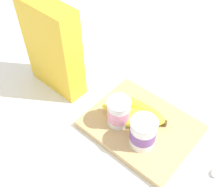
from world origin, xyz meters
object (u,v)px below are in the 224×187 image
(banana_bunch, at_px, (137,113))
(yogurt_cup_front, at_px, (143,133))
(cutting_board, at_px, (141,126))
(cereal_box, at_px, (53,48))
(spoon, at_px, (224,167))
(yogurt_cup_back, at_px, (119,112))

(banana_bunch, bearing_deg, yogurt_cup_front, 137.20)
(cutting_board, xyz_separation_m, banana_bunch, (0.03, -0.01, 0.03))
(cereal_box, bearing_deg, banana_bunch, -171.32)
(cutting_board, height_order, spoon, cutting_board)
(cereal_box, xyz_separation_m, spoon, (-0.56, -0.07, -0.14))
(yogurt_cup_front, bearing_deg, cutting_board, -52.07)
(yogurt_cup_front, distance_m, banana_bunch, 0.09)
(cereal_box, relative_size, yogurt_cup_back, 3.41)
(yogurt_cup_front, distance_m, spoon, 0.23)
(spoon, bearing_deg, yogurt_cup_back, 14.24)
(banana_bunch, bearing_deg, yogurt_cup_back, 57.48)
(cutting_board, relative_size, spoon, 2.25)
(yogurt_cup_back, xyz_separation_m, banana_bunch, (-0.03, -0.05, -0.02))
(yogurt_cup_back, bearing_deg, banana_bunch, -122.52)
(cutting_board, xyz_separation_m, spoon, (-0.24, -0.04, -0.01))
(cutting_board, height_order, yogurt_cup_back, yogurt_cup_back)
(yogurt_cup_back, relative_size, banana_bunch, 0.46)
(cutting_board, distance_m, yogurt_cup_front, 0.08)
(cereal_box, xyz_separation_m, yogurt_cup_back, (-0.26, 0.00, -0.09))
(spoon, bearing_deg, cutting_board, 9.18)
(yogurt_cup_back, distance_m, banana_bunch, 0.06)
(yogurt_cup_back, bearing_deg, yogurt_cup_front, 172.42)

